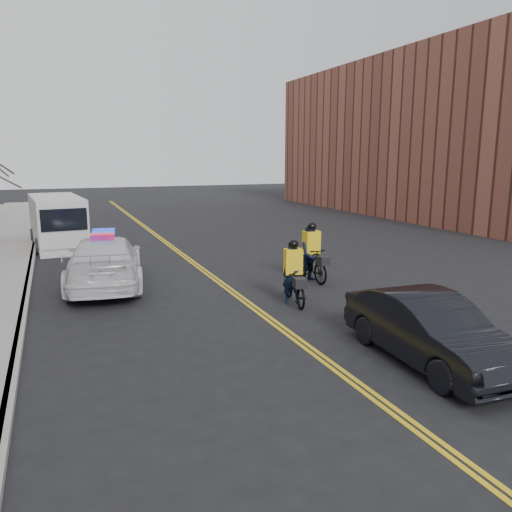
{
  "coord_description": "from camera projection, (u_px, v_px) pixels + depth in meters",
  "views": [
    {
      "loc": [
        -5.04,
        -11.33,
        4.21
      ],
      "look_at": [
        0.42,
        2.09,
        1.3
      ],
      "focal_mm": 35.0,
      "sensor_mm": 36.0,
      "label": 1
    }
  ],
  "objects": [
    {
      "name": "cargo_van",
      "position": [
        58.0,
        223.0,
        23.24
      ],
      "size": [
        2.56,
        5.81,
        2.37
      ],
      "rotation": [
        0.0,
        0.0,
        0.09
      ],
      "color": "silver",
      "rests_on": "ground"
    },
    {
      "name": "cyclist_near",
      "position": [
        293.0,
        281.0,
        14.39
      ],
      "size": [
        1.0,
        2.01,
        1.89
      ],
      "rotation": [
        0.0,
        0.0,
        -0.18
      ],
      "color": "black",
      "rests_on": "ground"
    },
    {
      "name": "dark_sedan",
      "position": [
        429.0,
        330.0,
        10.22
      ],
      "size": [
        1.71,
        4.41,
        1.43
      ],
      "primitive_type": "imported",
      "rotation": [
        0.0,
        0.0,
        -0.04
      ],
      "color": "black",
      "rests_on": "ground"
    },
    {
      "name": "cyclist_far",
      "position": [
        311.0,
        258.0,
        16.97
      ],
      "size": [
        0.95,
        2.04,
        2.03
      ],
      "rotation": [
        0.0,
        0.0,
        0.07
      ],
      "color": "black",
      "rests_on": "ground"
    },
    {
      "name": "building_across",
      "position": [
        448.0,
        138.0,
        36.37
      ],
      "size": [
        12.0,
        30.0,
        11.0
      ],
      "primitive_type": "cube",
      "color": "brown",
      "rests_on": "ground"
    },
    {
      "name": "ground",
      "position": [
        271.0,
        321.0,
        12.98
      ],
      "size": [
        120.0,
        120.0,
        0.0
      ],
      "primitive_type": "plane",
      "color": "black",
      "rests_on": "ground"
    },
    {
      "name": "police_cruiser",
      "position": [
        105.0,
        261.0,
        16.29
      ],
      "size": [
        3.05,
        5.95,
        1.81
      ],
      "rotation": [
        0.0,
        0.0,
        3.01
      ],
      "color": "silver",
      "rests_on": "ground"
    },
    {
      "name": "center_line_right",
      "position": [
        194.0,
        261.0,
        20.28
      ],
      "size": [
        0.1,
        60.0,
        0.01
      ],
      "primitive_type": "cube",
      "color": "gold",
      "rests_on": "ground"
    },
    {
      "name": "center_line_left",
      "position": [
        190.0,
        262.0,
        20.22
      ],
      "size": [
        0.1,
        60.0,
        0.01
      ],
      "primitive_type": "cube",
      "color": "gold",
      "rests_on": "ground"
    },
    {
      "name": "curb",
      "position": [
        30.0,
        273.0,
        18.02
      ],
      "size": [
        0.2,
        60.0,
        0.15
      ],
      "primitive_type": "cube",
      "color": "gray",
      "rests_on": "ground"
    }
  ]
}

